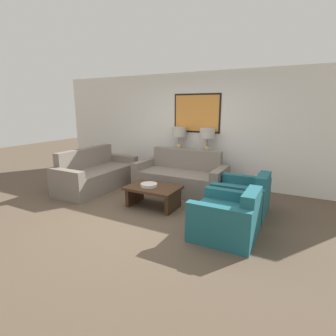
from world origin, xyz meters
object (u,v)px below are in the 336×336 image
object	(u,v)px
armchair_near_back_wall	(242,198)
table_lamp_left	(179,134)
console_table	(192,168)
armchair_near_camera	(227,219)
decorative_bowl	(149,185)
table_lamp_right	(207,136)
couch_by_back_wall	(181,178)
coffee_table	(153,192)
couch_by_side	(97,175)

from	to	relation	value
armchair_near_back_wall	table_lamp_left	bearing A→B (deg)	146.19
console_table	armchair_near_camera	size ratio (longest dim) A/B	1.45
armchair_near_camera	decorative_bowl	bearing A→B (deg)	163.79
table_lamp_right	decorative_bowl	size ratio (longest dim) A/B	1.91
decorative_bowl	armchair_near_back_wall	world-z (taller)	armchair_near_back_wall
decorative_bowl	armchair_near_camera	bearing A→B (deg)	-16.21
couch_by_back_wall	armchair_near_camera	size ratio (longest dim) A/B	2.26
couch_by_back_wall	coffee_table	bearing A→B (deg)	-92.82
console_table	table_lamp_right	xyz separation A→B (m)	(0.36, 0.00, 0.81)
couch_by_side	coffee_table	distance (m)	1.84
console_table	table_lamp_left	size ratio (longest dim) A/B	2.14
couch_by_side	armchair_near_camera	xyz separation A→B (m)	(3.34, -0.91, -0.03)
armchair_near_back_wall	decorative_bowl	bearing A→B (deg)	-162.24
table_lamp_left	decorative_bowl	world-z (taller)	table_lamp_left
table_lamp_left	decorative_bowl	distance (m)	1.94
console_table	table_lamp_right	bearing A→B (deg)	0.00
coffee_table	armchair_near_camera	bearing A→B (deg)	-17.78
console_table	couch_by_back_wall	size ratio (longest dim) A/B	0.64
table_lamp_left	table_lamp_right	distance (m)	0.72
table_lamp_left	couch_by_back_wall	world-z (taller)	table_lamp_left
coffee_table	decorative_bowl	bearing A→B (deg)	-162.80
console_table	armchair_near_camera	xyz separation A→B (m)	(1.50, -2.24, -0.11)
table_lamp_left	coffee_table	xyz separation A→B (m)	(0.31, -1.74, -0.91)
couch_by_back_wall	couch_by_side	distance (m)	1.97
console_table	table_lamp_left	bearing A→B (deg)	180.00
decorative_bowl	table_lamp_right	bearing A→B (deg)	74.44
table_lamp_left	armchair_near_back_wall	size ratio (longest dim) A/B	0.68
table_lamp_right	coffee_table	distance (m)	2.01
console_table	couch_by_side	size ratio (longest dim) A/B	0.64
armchair_near_back_wall	couch_by_back_wall	bearing A→B (deg)	158.31
table_lamp_right	decorative_bowl	xyz separation A→B (m)	(-0.49, -1.77, -0.77)
table_lamp_left	coffee_table	distance (m)	1.99
armchair_near_back_wall	armchair_near_camera	world-z (taller)	same
table_lamp_left	armchair_near_camera	xyz separation A→B (m)	(1.86, -2.24, -0.92)
console_table	decorative_bowl	xyz separation A→B (m)	(-0.13, -1.77, 0.04)
console_table	table_lamp_right	size ratio (longest dim) A/B	2.14
decorative_bowl	armchair_near_back_wall	xyz separation A→B (m)	(1.63, 0.52, -0.15)
couch_by_back_wall	couch_by_side	bearing A→B (deg)	-159.66
table_lamp_right	armchair_near_camera	world-z (taller)	table_lamp_right
couch_by_side	armchair_near_back_wall	distance (m)	3.34
couch_by_side	armchair_near_back_wall	size ratio (longest dim) A/B	2.26
couch_by_back_wall	decorative_bowl	xyz separation A→B (m)	(-0.13, -1.12, 0.12)
table_lamp_left	coffee_table	size ratio (longest dim) A/B	0.62
console_table	couch_by_side	bearing A→B (deg)	-144.15
couch_by_back_wall	table_lamp_right	bearing A→B (deg)	60.96
armchair_near_camera	table_lamp_left	bearing A→B (deg)	129.68
couch_by_side	armchair_near_camera	bearing A→B (deg)	-15.21
couch_by_side	table_lamp_right	bearing A→B (deg)	31.15
coffee_table	couch_by_side	bearing A→B (deg)	167.08
armchair_near_camera	couch_by_back_wall	bearing A→B (deg)	133.27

